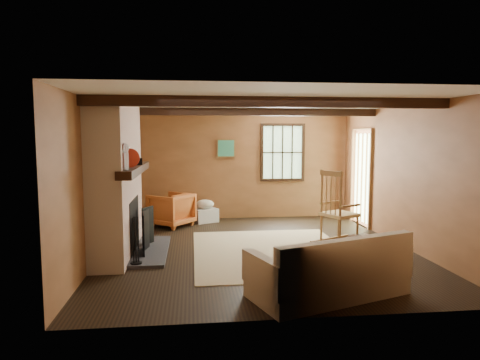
{
  "coord_description": "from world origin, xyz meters",
  "views": [
    {
      "loc": [
        -1.07,
        -6.9,
        1.88
      ],
      "look_at": [
        -0.24,
        0.4,
        1.12
      ],
      "focal_mm": 32.0,
      "sensor_mm": 36.0,
      "label": 1
    }
  ],
  "objects": [
    {
      "name": "rug",
      "position": [
        0.2,
        -0.2,
        0.0
      ],
      "size": [
        2.5,
        3.0,
        0.01
      ],
      "primitive_type": "cube",
      "color": "tan",
      "rests_on": "ground"
    },
    {
      "name": "fireplace",
      "position": [
        -2.23,
        -0.0,
        1.1
      ],
      "size": [
        1.02,
        2.3,
        2.4
      ],
      "color": "brown",
      "rests_on": "ground"
    },
    {
      "name": "armchair",
      "position": [
        -1.51,
        1.99,
        0.35
      ],
      "size": [
        1.07,
        1.06,
        0.7
      ],
      "primitive_type": "imported",
      "rotation": [
        0.0,
        0.0,
        -2.25
      ],
      "color": "#BF6026",
      "rests_on": "ground"
    },
    {
      "name": "ground",
      "position": [
        0.0,
        0.0,
        0.0
      ],
      "size": [
        5.5,
        5.5,
        0.0
      ],
      "primitive_type": "plane",
      "color": "black",
      "rests_on": "ground"
    },
    {
      "name": "rocking_chair",
      "position": [
        1.48,
        0.28,
        0.55
      ],
      "size": [
        1.06,
        0.86,
        1.3
      ],
      "rotation": [
        0.0,
        0.0,
        2.04
      ],
      "color": "tan",
      "rests_on": "ground"
    },
    {
      "name": "room_envelope",
      "position": [
        0.22,
        0.26,
        1.63
      ],
      "size": [
        5.02,
        5.52,
        2.44
      ],
      "color": "#965A35",
      "rests_on": "ground"
    },
    {
      "name": "basket_pillow",
      "position": [
        -0.8,
        2.34,
        0.4
      ],
      "size": [
        0.44,
        0.38,
        0.2
      ],
      "primitive_type": "ellipsoid",
      "rotation": [
        0.0,
        0.0,
        -0.2
      ],
      "color": "beige",
      "rests_on": "laundry_basket"
    },
    {
      "name": "firewood_pile",
      "position": [
        -1.86,
        2.6,
        0.11
      ],
      "size": [
        0.59,
        0.11,
        0.22
      ],
      "color": "#4F3422",
      "rests_on": "ground"
    },
    {
      "name": "sofa",
      "position": [
        0.54,
        -2.18,
        0.27
      ],
      "size": [
        2.03,
        1.39,
        0.75
      ],
      "rotation": [
        0.0,
        0.0,
        0.34
      ],
      "color": "beige",
      "rests_on": "ground"
    },
    {
      "name": "laundry_basket",
      "position": [
        -0.8,
        2.34,
        0.15
      ],
      "size": [
        0.61,
        0.55,
        0.3
      ],
      "primitive_type": "cube",
      "rotation": [
        0.0,
        0.0,
        0.43
      ],
      "color": "silver",
      "rests_on": "ground"
    }
  ]
}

